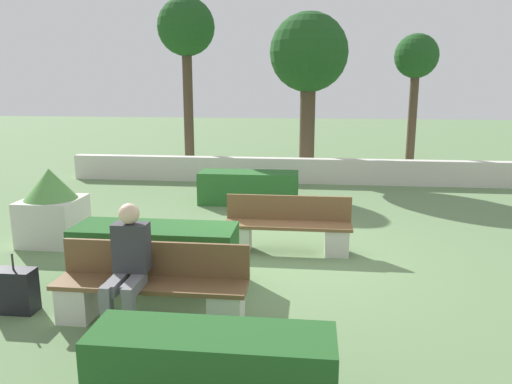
% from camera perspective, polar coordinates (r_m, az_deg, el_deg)
% --- Properties ---
extents(ground_plane, '(60.00, 60.00, 0.00)m').
position_cam_1_polar(ground_plane, '(7.79, 2.30, -7.34)').
color(ground_plane, '#607F51').
extents(perimeter_wall, '(12.02, 0.30, 0.66)m').
position_cam_1_polar(perimeter_wall, '(13.33, 4.16, 2.46)').
color(perimeter_wall, beige).
rests_on(perimeter_wall, ground_plane).
extents(bench_front, '(2.17, 0.49, 0.87)m').
position_cam_1_polar(bench_front, '(5.80, -11.86, -11.06)').
color(bench_front, brown).
rests_on(bench_front, ground_plane).
extents(bench_left_side, '(2.00, 0.48, 0.87)m').
position_cam_1_polar(bench_left_side, '(7.90, 3.63, -4.44)').
color(bench_left_side, brown).
rests_on(bench_left_side, ground_plane).
extents(person_seated_man, '(0.38, 0.63, 1.37)m').
position_cam_1_polar(person_seated_man, '(5.59, -14.43, -7.56)').
color(person_seated_man, slate).
rests_on(person_seated_man, ground_plane).
extents(hedge_block_near_left, '(2.17, 0.72, 0.71)m').
position_cam_1_polar(hedge_block_near_left, '(11.01, -0.85, 0.50)').
color(hedge_block_near_left, '#286028').
rests_on(hedge_block_near_left, ground_plane).
extents(hedge_block_near_right, '(2.06, 0.62, 0.62)m').
position_cam_1_polar(hedge_block_near_right, '(4.45, -5.03, -19.18)').
color(hedge_block_near_right, '#235623').
rests_on(hedge_block_near_right, ground_plane).
extents(hedge_block_mid_left, '(2.15, 0.75, 0.77)m').
position_cam_1_polar(hedge_block_mid_left, '(6.85, -11.38, -6.97)').
color(hedge_block_mid_left, '#235623').
rests_on(hedge_block_mid_left, ground_plane).
extents(planter_corner_left, '(0.92, 0.92, 1.26)m').
position_cam_1_polar(planter_corner_left, '(8.93, -22.29, -1.62)').
color(planter_corner_left, beige).
rests_on(planter_corner_left, ground_plane).
extents(suitcase, '(0.46, 0.25, 0.72)m').
position_cam_1_polar(suitcase, '(6.55, -25.76, -10.13)').
color(suitcase, black).
rests_on(suitcase, ground_plane).
extents(tree_leftmost, '(1.63, 1.63, 4.99)m').
position_cam_1_polar(tree_leftmost, '(14.99, -7.99, 17.65)').
color(tree_leftmost, '#473828').
rests_on(tree_leftmost, ground_plane).
extents(tree_center_left, '(2.18, 2.18, 4.53)m').
position_cam_1_polar(tree_center_left, '(14.37, 6.05, 15.22)').
color(tree_center_left, '#473828').
rests_on(tree_center_left, ground_plane).
extents(tree_center_right, '(1.22, 1.22, 3.95)m').
position_cam_1_polar(tree_center_right, '(15.00, 17.82, 13.97)').
color(tree_center_right, '#473828').
rests_on(tree_center_right, ground_plane).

